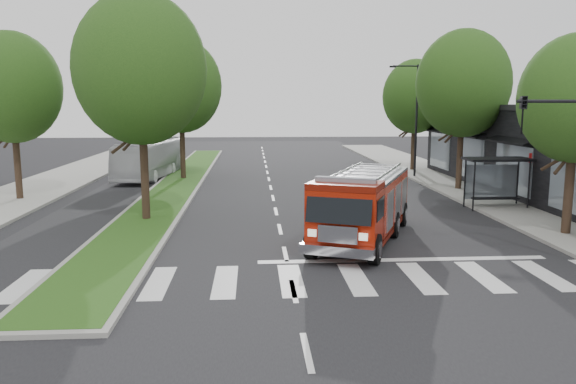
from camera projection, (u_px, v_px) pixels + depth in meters
name	position (u px, v px, depth m)	size (l,w,h in m)	color
ground	(285.00, 254.00, 20.06)	(140.00, 140.00, 0.00)	black
sidewalk_right	(502.00, 200.00, 30.68)	(5.00, 80.00, 0.15)	gray
median	(180.00, 183.00, 37.41)	(3.00, 50.00, 0.15)	gray
bus_shelter	(496.00, 169.00, 28.47)	(3.20, 1.60, 2.61)	black
tree_right_near	(576.00, 99.00, 21.88)	(4.40, 4.40, 8.05)	black
tree_right_mid	(463.00, 84.00, 33.56)	(5.60, 5.60, 9.72)	black
tree_right_far	(415.00, 97.00, 43.51)	(5.00, 5.00, 8.73)	black
tree_median_near	(140.00, 69.00, 24.53)	(5.80, 5.80, 10.16)	black
tree_median_far	(181.00, 86.00, 38.38)	(5.60, 5.60, 9.72)	black
tree_left_mid	(12.00, 88.00, 30.04)	(5.20, 5.20, 9.16)	black
streetlight_right_far	(414.00, 115.00, 39.71)	(2.11, 0.20, 8.00)	black
fire_engine	(363.00, 206.00, 21.91)	(5.48, 8.54, 2.86)	#621005
city_bus	(150.00, 158.00, 40.46)	(2.37, 10.13, 2.82)	silver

